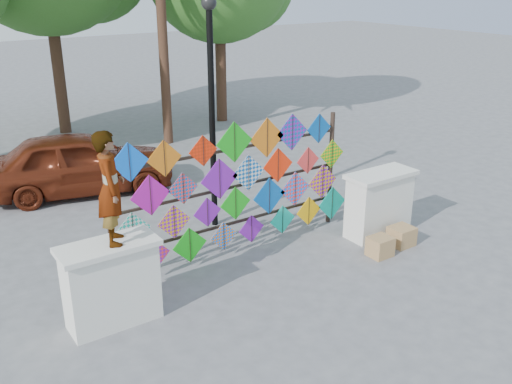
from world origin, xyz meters
The scene contains 9 objects.
ground centered at (0.00, 0.00, 0.00)m, with size 80.00×80.00×0.00m, color gray.
parapet_left centered at (-2.70, -0.20, 0.65)m, with size 1.40×0.65×1.28m.
parapet_right centered at (2.70, -0.20, 0.65)m, with size 1.40×0.65×1.28m.
kite_rack centered at (0.10, 0.73, 1.24)m, with size 4.92×0.24×2.46m.
vendor_woman centered at (-2.58, -0.20, 2.09)m, with size 0.59×0.39×1.61m, color #99999E.
sedan centered at (-1.35, 5.34, 0.73)m, with size 1.71×4.26×1.45m, color #5D200F.
lamppost centered at (0.30, 2.00, 2.69)m, with size 0.28×0.28×4.46m.
cardboard_box_near centered at (2.07, -0.89, 0.18)m, with size 0.41×0.36×0.36m, color tan.
cardboard_box_far centered at (2.72, -0.81, 0.18)m, with size 0.43×0.40×0.36m, color tan.
Camera 1 is at (-5.02, -7.28, 4.81)m, focal length 40.00 mm.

